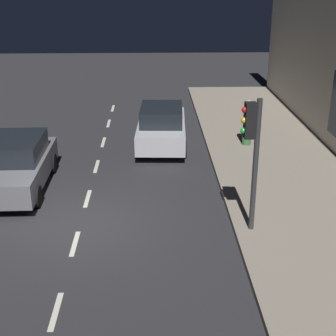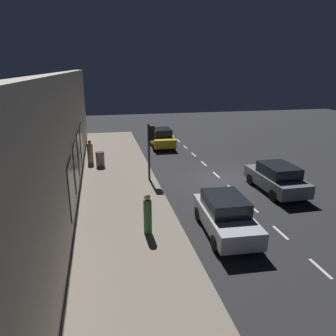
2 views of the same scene
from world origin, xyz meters
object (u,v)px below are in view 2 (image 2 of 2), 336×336
(parked_car_0, at_px, (162,138))
(pedestrian_0, at_px, (90,153))
(pedestrian_1, at_px, (148,215))
(trash_bin, at_px, (100,159))
(traffic_light, at_px, (151,141))
(parked_car_1, at_px, (277,178))
(parked_car_2, at_px, (225,215))

(parked_car_0, height_order, pedestrian_0, pedestrian_0)
(pedestrian_1, distance_m, trash_bin, 10.16)
(traffic_light, height_order, parked_car_1, traffic_light)
(parked_car_2, distance_m, pedestrian_1, 3.23)
(parked_car_2, bearing_deg, traffic_light, -71.11)
(traffic_light, bearing_deg, trash_bin, -48.96)
(pedestrian_0, relative_size, pedestrian_1, 0.96)
(parked_car_0, height_order, pedestrian_1, pedestrian_1)
(traffic_light, xyz_separation_m, pedestrian_0, (3.66, -4.32, -1.61))
(parked_car_0, xyz_separation_m, pedestrian_1, (3.48, 15.22, 0.17))
(traffic_light, distance_m, parked_car_0, 9.11)
(parked_car_1, distance_m, trash_bin, 11.53)
(parked_car_0, xyz_separation_m, parked_car_2, (0.28, 15.57, 0.00))
(traffic_light, height_order, parked_car_2, traffic_light)
(parked_car_0, height_order, parked_car_2, same)
(traffic_light, relative_size, trash_bin, 3.48)
(traffic_light, xyz_separation_m, parked_car_1, (-6.53, 3.08, -1.71))
(traffic_light, relative_size, parked_car_0, 0.86)
(parked_car_0, bearing_deg, parked_car_2, 89.97)
(parked_car_1, bearing_deg, trash_bin, 144.96)
(traffic_light, distance_m, parked_car_2, 7.40)
(parked_car_1, bearing_deg, pedestrian_0, 143.35)
(trash_bin, bearing_deg, parked_car_0, -135.32)
(parked_car_1, bearing_deg, traffic_light, 154.10)
(parked_car_2, xyz_separation_m, pedestrian_1, (3.20, -0.35, 0.17))
(pedestrian_1, bearing_deg, parked_car_0, -30.49)
(parked_car_2, bearing_deg, parked_car_1, -136.99)
(parked_car_2, xyz_separation_m, pedestrian_0, (5.67, -11.23, 0.11))
(parked_car_2, height_order, pedestrian_0, pedestrian_0)
(pedestrian_1, relative_size, trash_bin, 1.77)
(parked_car_1, relative_size, trash_bin, 4.38)
(traffic_light, height_order, pedestrian_0, traffic_light)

